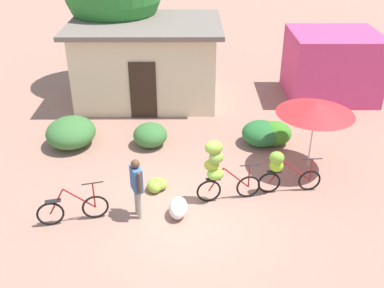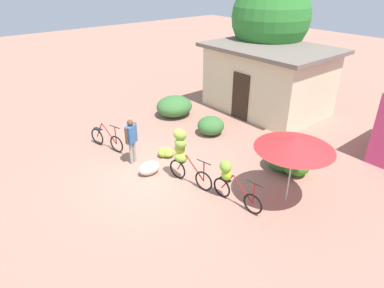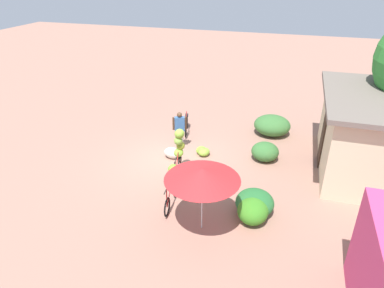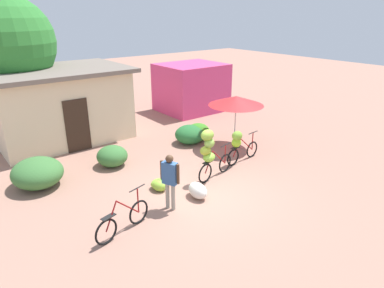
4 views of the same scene
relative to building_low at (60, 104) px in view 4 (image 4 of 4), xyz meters
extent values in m
plane|color=#9E715F|center=(1.50, -7.20, -1.46)|extent=(60.00, 60.00, 0.00)
cube|color=beige|center=(0.00, 0.00, -0.10)|extent=(4.91, 3.48, 2.73)
cube|color=#72665B|center=(0.00, 0.00, 1.35)|extent=(5.41, 3.98, 0.16)
cube|color=#332319|center=(0.00, -1.75, -0.46)|extent=(0.90, 0.06, 2.00)
cube|color=#D43E75|center=(6.91, 0.19, -0.24)|extent=(3.20, 2.80, 2.44)
cylinder|color=brown|center=(-1.26, 1.37, -0.09)|extent=(0.39, 0.39, 2.75)
sphere|color=#2E7E2F|center=(-1.26, 1.37, 2.39)|extent=(3.65, 3.65, 3.65)
ellipsoid|color=#3B7035|center=(-2.06, -3.74, -1.03)|extent=(1.50, 1.61, 0.88)
ellipsoid|color=#396F34|center=(0.37, -3.78, -1.11)|extent=(1.05, 1.06, 0.71)
ellipsoid|color=#276D32|center=(3.79, -3.71, -1.09)|extent=(1.21, 1.18, 0.74)
ellipsoid|color=#3B8824|center=(4.20, -3.71, -1.09)|extent=(1.04, 0.91, 0.74)
cylinder|color=beige|center=(4.94, -5.07, -0.49)|extent=(0.04, 0.04, 1.95)
cone|color=red|center=(4.94, -5.07, 0.39)|extent=(2.10, 2.10, 0.35)
torus|color=black|center=(-0.66, -7.36, -1.15)|extent=(0.62, 0.21, 0.63)
torus|color=black|center=(-1.66, -7.63, -1.15)|extent=(0.62, 0.21, 0.63)
cylinder|color=maroon|center=(-1.48, -7.58, -0.83)|extent=(0.39, 0.13, 0.65)
cylinder|color=maroon|center=(-0.99, -7.45, -0.83)|extent=(0.68, 0.21, 0.66)
cylinder|color=black|center=(-0.66, -7.36, -0.47)|extent=(0.49, 0.16, 0.03)
cylinder|color=maroon|center=(-0.66, -7.36, -0.81)|extent=(0.04, 0.04, 0.68)
cube|color=black|center=(-1.56, -7.60, -0.80)|extent=(0.38, 0.23, 0.02)
torus|color=black|center=(3.06, -6.53, -1.15)|extent=(0.63, 0.16, 0.63)
torus|color=black|center=(2.06, -6.72, -1.15)|extent=(0.63, 0.16, 0.63)
cylinder|color=maroon|center=(2.23, -6.69, -0.83)|extent=(0.39, 0.11, 0.65)
cylinder|color=maroon|center=(2.74, -6.59, -0.83)|extent=(0.69, 0.16, 0.66)
cylinder|color=black|center=(3.06, -6.53, -0.50)|extent=(0.50, 0.12, 0.03)
cylinder|color=maroon|center=(3.06, -6.53, -0.83)|extent=(0.04, 0.04, 0.64)
cube|color=black|center=(2.16, -6.70, -0.80)|extent=(0.38, 0.20, 0.02)
ellipsoid|color=#88BE3B|center=(2.21, -6.70, -0.65)|extent=(0.51, 0.45, 0.29)
ellipsoid|color=#95A82F|center=(2.11, -6.66, -0.42)|extent=(0.37, 0.30, 0.29)
ellipsoid|color=#7EA43F|center=(2.22, -6.71, -0.18)|extent=(0.46, 0.42, 0.30)
ellipsoid|color=#7DA435|center=(2.15, -6.68, 0.08)|extent=(0.46, 0.38, 0.34)
torus|color=black|center=(4.69, -6.23, -1.16)|extent=(0.60, 0.11, 0.60)
torus|color=black|center=(3.63, -6.34, -1.16)|extent=(0.60, 0.11, 0.60)
cylinder|color=maroon|center=(3.81, -6.32, -0.87)|extent=(0.41, 0.08, 0.61)
cylinder|color=maroon|center=(4.35, -6.26, -0.87)|extent=(0.72, 0.11, 0.62)
cylinder|color=black|center=(4.69, -6.23, -0.51)|extent=(0.50, 0.08, 0.03)
cylinder|color=maroon|center=(4.69, -6.23, -0.84)|extent=(0.04, 0.04, 0.65)
cube|color=black|center=(3.73, -6.32, -0.83)|extent=(0.37, 0.17, 0.02)
ellipsoid|color=#92C629|center=(3.77, -6.32, -0.65)|extent=(0.40, 0.34, 0.34)
ellipsoid|color=#7BAC36|center=(3.75, -6.36, -0.39)|extent=(0.42, 0.37, 0.32)
ellipsoid|color=#8FC13A|center=(0.66, -6.28, -1.30)|extent=(0.52, 0.55, 0.33)
ellipsoid|color=#88B63A|center=(0.73, -6.15, -1.31)|extent=(0.61, 0.56, 0.30)
ellipsoid|color=#79C335|center=(0.72, -6.24, -1.29)|extent=(0.41, 0.45, 0.35)
ellipsoid|color=silver|center=(1.30, -7.28, -1.24)|extent=(0.50, 0.74, 0.44)
cylinder|color=gray|center=(0.38, -7.38, -1.08)|extent=(0.11, 0.11, 0.76)
cylinder|color=gray|center=(0.31, -7.21, -1.08)|extent=(0.11, 0.11, 0.76)
cube|color=#33598C|center=(0.35, -7.30, -0.40)|extent=(0.34, 0.45, 0.60)
cylinder|color=#4C3321|center=(0.44, -7.53, -0.37)|extent=(0.08, 0.08, 0.54)
cylinder|color=#4C3321|center=(0.25, -7.07, -0.37)|extent=(0.08, 0.08, 0.54)
sphere|color=#4C3321|center=(0.35, -7.30, 0.01)|extent=(0.21, 0.21, 0.21)
camera|label=1|loc=(1.59, -16.00, 5.32)|focal=42.12mm
camera|label=2|loc=(9.17, -12.03, 4.37)|focal=31.41mm
camera|label=3|loc=(12.58, -3.03, 5.37)|focal=32.50mm
camera|label=4|loc=(-4.18, -13.99, 3.54)|focal=32.21mm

